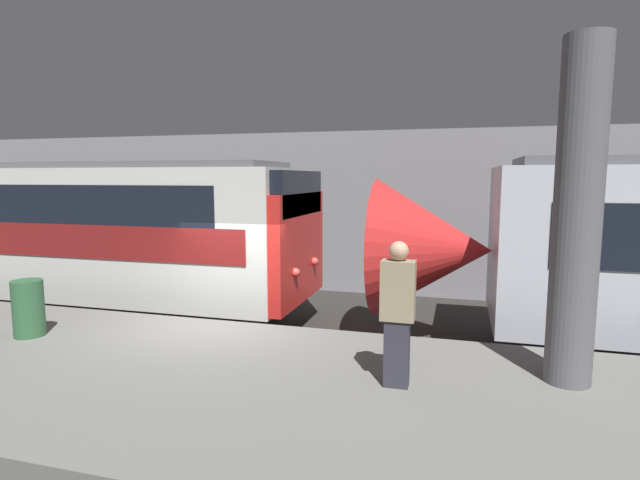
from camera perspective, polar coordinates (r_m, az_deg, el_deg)
ground_plane at (r=8.94m, az=-11.34°, el=-14.95°), size 120.00×120.00×0.00m
platform at (r=7.08m, az=-19.61°, el=-17.08°), size 40.00×4.25×0.97m
station_rear_barrier at (r=14.62m, az=0.46°, el=3.17°), size 50.00×0.15×4.64m
support_pillar_near at (r=6.29m, az=27.34°, el=2.52°), size 0.52×0.52×3.90m
person_waiting at (r=5.74m, az=8.86°, el=-7.97°), size 0.38×0.24×1.67m
trash_bin at (r=8.72m, az=-30.37°, el=-6.74°), size 0.44×0.44×0.85m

